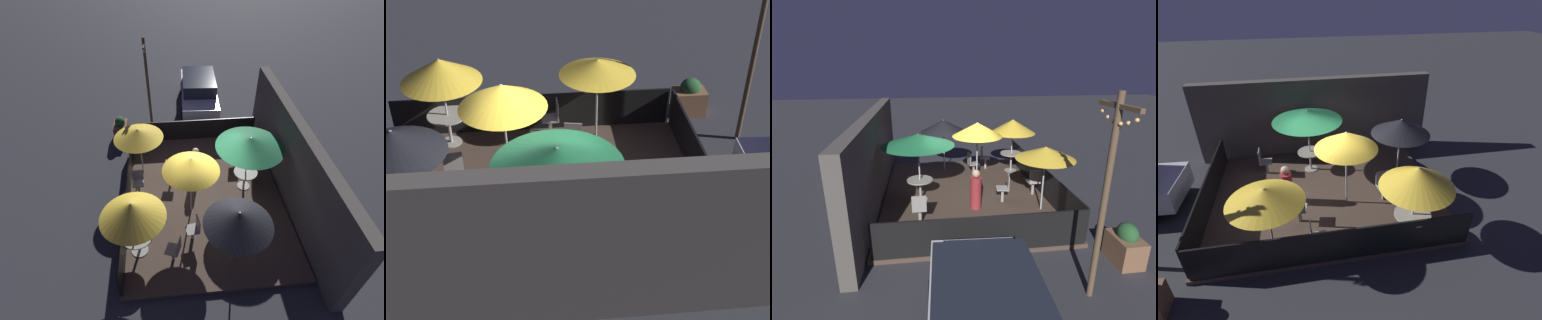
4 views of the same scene
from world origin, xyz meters
The scene contains 21 objects.
ground_plane centered at (0.00, 0.00, 0.00)m, with size 60.00×60.00×0.00m, color #2D2D33.
patio_deck centered at (0.00, 0.00, 0.06)m, with size 6.95×5.43×0.12m.
building_wall centered at (0.00, 2.95, 1.48)m, with size 8.55×0.36×2.96m.
fence_front centered at (0.00, -2.67, 0.59)m, with size 6.75×0.05×0.95m.
fence_side_left centered at (-3.43, 0.00, 0.59)m, with size 0.05×5.23×0.95m.
patio_umbrella_0 centered at (2.00, -2.24, 2.02)m, with size 1.82×1.82×2.17m.
patio_umbrella_1 centered at (-0.35, 1.50, 2.18)m, with size 2.30×2.30×2.25m.
patio_umbrella_2 centered at (2.51, 0.52, 2.00)m, with size 1.88×1.88×2.13m.
patio_umbrella_3 centered at (0.59, -0.54, 2.24)m, with size 1.77×1.77×2.37m.
patio_umbrella_4 centered at (-1.50, -2.22, 1.95)m, with size 1.76×1.76×2.02m.
dining_table_0 centered at (2.00, -2.24, 0.74)m, with size 0.93×0.93×0.77m.
dining_table_1 centered at (-0.35, 1.50, 0.69)m, with size 0.84×0.84×0.72m.
patio_chair_0 centered at (-1.94, 1.51, 0.62)m, with size 0.40×0.40×0.93m.
patio_chair_1 centered at (-0.84, -1.22, 0.63)m, with size 0.46×0.46×0.93m.
patio_chair_2 centered at (-0.46, -2.33, 0.63)m, with size 0.41×0.41×0.93m.
patio_chair_3 centered at (2.41, -1.18, 0.64)m, with size 0.52×0.52×0.95m.
patio_chair_4 centered at (1.72, -0.54, 0.62)m, with size 0.46×0.46×0.92m.
patron_0 centered at (-1.15, -0.21, 0.70)m, with size 0.48×0.48×1.27m.
planter_box centered at (-4.08, -3.25, 0.45)m, with size 0.83×0.58×1.01m.
light_post centered at (-4.98, -1.92, 2.27)m, with size 1.10×0.12×4.07m.
parked_car_0 centered at (-6.38, 0.49, 0.85)m, with size 4.40×1.97×1.62m.
Camera 1 is at (7.13, -1.14, 8.22)m, focal length 28.00 mm.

